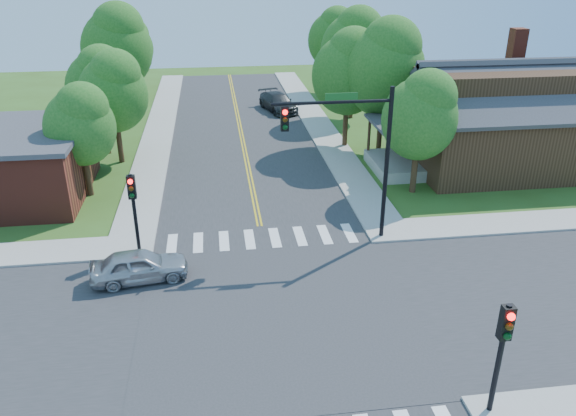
{
  "coord_description": "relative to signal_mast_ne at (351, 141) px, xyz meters",
  "views": [
    {
      "loc": [
        -1.95,
        -17.2,
        12.39
      ],
      "look_at": [
        1.03,
        4.79,
        2.2
      ],
      "focal_mm": 35.0,
      "sensor_mm": 36.0,
      "label": 1
    }
  ],
  "objects": [
    {
      "name": "ground",
      "position": [
        -3.91,
        -5.59,
        -4.85
      ],
      "size": [
        100.0,
        100.0,
        0.0
      ],
      "primitive_type": "plane",
      "color": "#36551A",
      "rests_on": "ground"
    },
    {
      "name": "road_ns",
      "position": [
        -3.91,
        -5.59,
        -4.83
      ],
      "size": [
        10.0,
        90.0,
        0.04
      ],
      "primitive_type": "cube",
      "color": "#2D2D30",
      "rests_on": "ground"
    },
    {
      "name": "road_ew",
      "position": [
        -3.91,
        -5.59,
        -4.83
      ],
      "size": [
        90.0,
        10.0,
        0.04
      ],
      "primitive_type": "cube",
      "color": "#2D2D30",
      "rests_on": "ground"
    },
    {
      "name": "intersection_patch",
      "position": [
        -3.91,
        -5.59,
        -4.85
      ],
      "size": [
        10.2,
        10.2,
        0.06
      ],
      "primitive_type": "cube",
      "color": "#2D2D30",
      "rests_on": "ground"
    },
    {
      "name": "sidewalk_ne",
      "position": [
        11.9,
        10.23,
        -4.78
      ],
      "size": [
        40.0,
        40.0,
        0.14
      ],
      "color": "#9E9B93",
      "rests_on": "ground"
    },
    {
      "name": "crosswalk_north",
      "position": [
        -3.91,
        0.61,
        -4.8
      ],
      "size": [
        8.85,
        2.0,
        0.01
      ],
      "color": "white",
      "rests_on": "ground"
    },
    {
      "name": "centerline",
      "position": [
        -3.91,
        -5.59,
        -4.8
      ],
      "size": [
        0.3,
        90.0,
        0.01
      ],
      "color": "gold",
      "rests_on": "ground"
    },
    {
      "name": "signal_mast_ne",
      "position": [
        0.0,
        0.0,
        0.0
      ],
      "size": [
        5.3,
        0.42,
        7.2
      ],
      "color": "black",
      "rests_on": "ground"
    },
    {
      "name": "signal_pole_se",
      "position": [
        1.69,
        -11.21,
        -2.19
      ],
      "size": [
        0.34,
        0.42,
        3.8
      ],
      "color": "black",
      "rests_on": "ground"
    },
    {
      "name": "signal_pole_nw",
      "position": [
        -9.51,
        -0.01,
        -2.19
      ],
      "size": [
        0.34,
        0.42,
        3.8
      ],
      "color": "black",
      "rests_on": "ground"
    },
    {
      "name": "house_ne",
      "position": [
        11.19,
        8.65,
        -1.52
      ],
      "size": [
        13.05,
        8.8,
        7.11
      ],
      "color": "#311E11",
      "rests_on": "ground"
    },
    {
      "name": "tree_e_a",
      "position": [
        5.11,
        5.15,
        -0.31
      ],
      "size": [
        4.08,
        3.87,
        6.93
      ],
      "color": "#382314",
      "rests_on": "ground"
    },
    {
      "name": "tree_e_b",
      "position": [
        5.11,
        12.04,
        0.97
      ],
      "size": [
        5.22,
        4.96,
        8.88
      ],
      "color": "#382314",
      "rests_on": "ground"
    },
    {
      "name": "tree_e_c",
      "position": [
        5.27,
        20.69,
        0.89
      ],
      "size": [
        5.15,
        4.9,
        8.76
      ],
      "color": "#382314",
      "rests_on": "ground"
    },
    {
      "name": "tree_e_d",
      "position": [
        5.57,
        29.76,
        0.35
      ],
      "size": [
        4.67,
        4.44,
        7.95
      ],
      "color": "#382314",
      "rests_on": "ground"
    },
    {
      "name": "tree_w_a",
      "position": [
        -12.83,
        7.14,
        -0.7
      ],
      "size": [
        3.73,
        3.54,
        6.34
      ],
      "color": "#382314",
      "rests_on": "ground"
    },
    {
      "name": "tree_w_b",
      "position": [
        -12.93,
        14.28,
        -0.15
      ],
      "size": [
        4.22,
        4.01,
        7.18
      ],
      "color": "#382314",
      "rests_on": "ground"
    },
    {
      "name": "tree_w_c",
      "position": [
        -12.83,
        22.51,
        1.11
      ],
      "size": [
        5.35,
        5.08,
        9.09
      ],
      "color": "#382314",
      "rests_on": "ground"
    },
    {
      "name": "tree_w_d",
      "position": [
        -13.02,
        31.83,
        -0.28
      ],
      "size": [
        4.1,
        3.9,
        6.98
      ],
      "color": "#382314",
      "rests_on": "ground"
    },
    {
      "name": "tree_house",
      "position": [
        3.12,
        13.52,
        0.45
      ],
      "size": [
        4.76,
        4.52,
        8.09
      ],
      "color": "#382314",
      "rests_on": "ground"
    },
    {
      "name": "tree_bldg",
      "position": [
        -11.81,
        12.42,
        -0.15
      ],
      "size": [
        4.22,
        4.01,
        7.17
      ],
      "color": "#382314",
      "rests_on": "ground"
    },
    {
      "name": "car_silver",
      "position": [
        -9.22,
        -2.35,
        -4.18
      ],
      "size": [
        2.64,
        4.35,
        1.34
      ],
      "primitive_type": "imported",
      "rotation": [
        0.0,
        0.0,
        1.71
      ],
      "color": "#AFB2B7",
      "rests_on": "ground"
    },
    {
      "name": "car_dgrey",
      "position": [
        -0.41,
        23.63,
        -4.12
      ],
      "size": [
        4.63,
        6.05,
        1.45
      ],
      "primitive_type": "imported",
      "rotation": [
        0.0,
        0.0,
        0.27
      ],
      "color": "#2A2D2F",
      "rests_on": "ground"
    }
  ]
}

